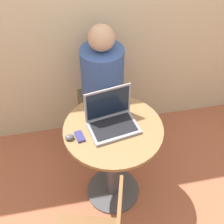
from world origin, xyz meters
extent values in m
plane|color=#B26042|center=(0.00, 0.00, 0.00)|extent=(12.00, 12.00, 0.00)
cylinder|color=#4C4C51|center=(0.00, 0.00, 0.01)|extent=(0.43, 0.43, 0.02)
cylinder|color=#4C4C51|center=(0.00, 0.00, 0.38)|extent=(0.10, 0.10, 0.72)
cylinder|color=olive|center=(0.00, 0.00, 0.76)|extent=(0.67, 0.67, 0.02)
cube|color=gray|center=(0.00, -0.01, 0.78)|extent=(0.35, 0.27, 0.02)
cube|color=black|center=(0.00, -0.01, 0.79)|extent=(0.31, 0.22, 0.00)
cube|color=gray|center=(-0.02, 0.10, 0.91)|extent=(0.31, 0.07, 0.24)
cube|color=#141E33|center=(-0.02, 0.09, 0.91)|extent=(0.29, 0.05, 0.21)
cube|color=navy|center=(-0.23, -0.04, 0.78)|extent=(0.07, 0.10, 0.02)
ellipsoid|color=#4C4C51|center=(-0.29, -0.04, 0.79)|extent=(0.06, 0.05, 0.03)
cube|color=brown|center=(0.01, 0.67, 0.23)|extent=(0.38, 0.51, 0.47)
cylinder|color=#38569E|center=(0.02, 0.55, 0.74)|extent=(0.33, 0.33, 0.56)
sphere|color=tan|center=(0.02, 0.55, 1.12)|extent=(0.20, 0.20, 0.20)
camera|label=1|loc=(-0.28, -1.37, 2.28)|focal=50.00mm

